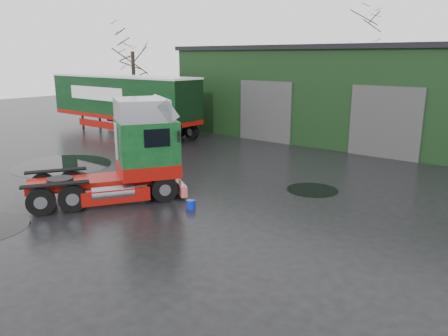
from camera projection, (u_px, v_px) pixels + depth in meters
The scene contains 9 objects.
ground at pixel (186, 218), 15.53m from camera, with size 100.00×100.00×0.00m, color black.
warehouse at pixel (419, 94), 28.59m from camera, with size 32.40×12.40×6.30m.
hero_tractor at pixel (100, 151), 17.02m from camera, with size 2.75×6.48×4.02m, color #0E411A, non-canonical shape.
trailer_left at pixel (123, 104), 32.27m from camera, with size 2.81×13.76×4.27m, color silver, non-canonical shape.
wash_bucket at pixel (191, 204), 16.44m from camera, with size 0.35×0.35×0.33m, color #081EB5.
tree_left at pixel (134, 74), 33.86m from camera, with size 4.40×4.40×8.50m, color black, non-canonical shape.
tree_back_a at pixel (362, 65), 40.60m from camera, with size 4.40×4.40×9.50m, color black, non-canonical shape.
puddle_1 at pixel (312, 190), 18.79m from camera, with size 2.22×2.22×0.01m, color black.
puddle_2 at pixel (62, 165), 22.99m from camera, with size 5.10×5.10×0.01m, color black.
Camera 1 is at (10.22, -10.51, 5.58)m, focal length 35.00 mm.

